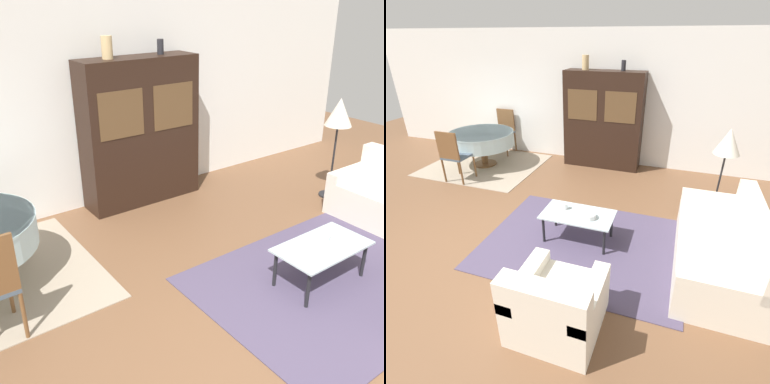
{
  "view_description": "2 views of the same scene",
  "coord_description": "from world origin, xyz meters",
  "views": [
    {
      "loc": [
        -2.1,
        -1.74,
        2.69
      ],
      "look_at": [
        0.2,
        1.4,
        0.95
      ],
      "focal_mm": 42.0,
      "sensor_mm": 36.0,
      "label": 1
    },
    {
      "loc": [
        2.29,
        -2.68,
        2.54
      ],
      "look_at": [
        1.18,
        0.56,
        0.75
      ],
      "focal_mm": 28.0,
      "sensor_mm": 36.0,
      "label": 2
    }
  ],
  "objects": [
    {
      "name": "coffee_table",
      "position": [
        1.18,
        0.56,
        0.37
      ],
      "size": [
        0.97,
        0.53,
        0.41
      ],
      "color": "black",
      "rests_on": "area_rug"
    },
    {
      "name": "cup",
      "position": [
        0.96,
        0.63,
        0.46
      ],
      "size": [
        0.08,
        0.08,
        0.09
      ],
      "color": "white",
      "rests_on": "coffee_table"
    },
    {
      "name": "dining_rug",
      "position": [
        -1.65,
        2.47,
        0.01
      ],
      "size": [
        2.34,
        2.03,
        0.01
      ],
      "color": "gray",
      "rests_on": "ground_plane"
    },
    {
      "name": "area_rug",
      "position": [
        1.28,
        0.49,
        0.0
      ],
      "size": [
        2.68,
        2.02,
        0.01
      ],
      "color": "#4C425B",
      "rests_on": "ground_plane"
    },
    {
      "name": "wall_back",
      "position": [
        0.0,
        3.63,
        1.35
      ],
      "size": [
        10.0,
        0.06,
        2.7
      ],
      "color": "white",
      "rests_on": "ground_plane"
    },
    {
      "name": "couch",
      "position": [
        2.98,
        0.58,
        0.29
      ],
      "size": [
        0.91,
        1.96,
        0.81
      ],
      "rotation": [
        0.0,
        0.0,
        1.57
      ],
      "color": "silver",
      "rests_on": "ground_plane"
    },
    {
      "name": "ground_plane",
      "position": [
        0.0,
        0.0,
        0.0
      ],
      "size": [
        14.0,
        14.0,
        0.0
      ],
      "primitive_type": "plane",
      "color": "brown"
    },
    {
      "name": "vase_tall",
      "position": [
        0.37,
        3.35,
        2.09
      ],
      "size": [
        0.13,
        0.13,
        0.27
      ],
      "color": "tan",
      "rests_on": "display_cabinet"
    },
    {
      "name": "dining_table",
      "position": [
        -1.67,
        2.5,
        0.59
      ],
      "size": [
        1.35,
        1.35,
        0.73
      ],
      "color": "brown",
      "rests_on": "dining_rug"
    },
    {
      "name": "armchair",
      "position": [
        1.45,
        -0.86,
        0.3
      ],
      "size": [
        0.81,
        0.8,
        0.78
      ],
      "color": "silver",
      "rests_on": "ground_plane"
    },
    {
      "name": "bowl",
      "position": [
        1.35,
        0.51,
        0.45
      ],
      "size": [
        0.17,
        0.17,
        0.07
      ],
      "color": "white",
      "rests_on": "coffee_table"
    },
    {
      "name": "dining_chair_far",
      "position": [
        -1.67,
        3.4,
        0.58
      ],
      "size": [
        0.44,
        0.44,
        1.01
      ],
      "rotation": [
        0.0,
        0.0,
        3.14
      ],
      "color": "brown",
      "rests_on": "dining_rug"
    },
    {
      "name": "dining_chair_near",
      "position": [
        -1.67,
        1.6,
        0.58
      ],
      "size": [
        0.44,
        0.44,
        1.01
      ],
      "color": "brown",
      "rests_on": "dining_rug"
    },
    {
      "name": "vase_short",
      "position": [
        1.12,
        3.35,
        2.05
      ],
      "size": [
        0.08,
        0.08,
        0.19
      ],
      "color": "#232328",
      "rests_on": "display_cabinet"
    },
    {
      "name": "floor_lamp",
      "position": [
        2.98,
        1.85,
        1.17
      ],
      "size": [
        0.36,
        0.36,
        1.41
      ],
      "color": "black",
      "rests_on": "ground_plane"
    },
    {
      "name": "display_cabinet",
      "position": [
        0.77,
        3.35,
        0.98
      ],
      "size": [
        1.6,
        0.47,
        1.95
      ],
      "color": "black",
      "rests_on": "ground_plane"
    }
  ]
}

